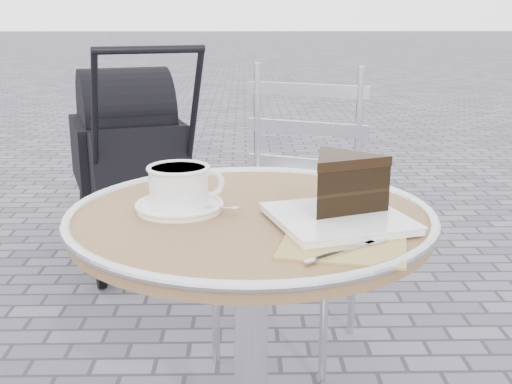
{
  "coord_description": "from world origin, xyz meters",
  "views": [
    {
      "loc": [
        -0.01,
        -1.19,
        1.11
      ],
      "look_at": [
        0.01,
        -0.03,
        0.78
      ],
      "focal_mm": 45.0,
      "sensor_mm": 36.0,
      "label": 1
    }
  ],
  "objects_px": {
    "cappuccino_set": "(180,191)",
    "bistro_chair": "(299,175)",
    "cafe_table": "(251,290)",
    "baby_stroller": "(131,162)",
    "cake_plate_set": "(342,191)"
  },
  "relations": [
    {
      "from": "cappuccino_set",
      "to": "bistro_chair",
      "type": "xyz_separation_m",
      "value": [
        0.31,
        0.86,
        -0.19
      ]
    },
    {
      "from": "cafe_table",
      "to": "baby_stroller",
      "type": "bearing_deg",
      "value": 107.46
    },
    {
      "from": "cafe_table",
      "to": "bistro_chair",
      "type": "distance_m",
      "value": 0.9
    },
    {
      "from": "cappuccino_set",
      "to": "cake_plate_set",
      "type": "relative_size",
      "value": 0.54
    },
    {
      "from": "cappuccino_set",
      "to": "cake_plate_set",
      "type": "distance_m",
      "value": 0.32
    },
    {
      "from": "bistro_chair",
      "to": "cappuccino_set",
      "type": "bearing_deg",
      "value": -86.55
    },
    {
      "from": "cake_plate_set",
      "to": "baby_stroller",
      "type": "relative_size",
      "value": 0.35
    },
    {
      "from": "cappuccino_set",
      "to": "baby_stroller",
      "type": "height_order",
      "value": "baby_stroller"
    },
    {
      "from": "cappuccino_set",
      "to": "cafe_table",
      "type": "bearing_deg",
      "value": -25.29
    },
    {
      "from": "cappuccino_set",
      "to": "bistro_chair",
      "type": "distance_m",
      "value": 0.93
    },
    {
      "from": "cappuccino_set",
      "to": "cake_plate_set",
      "type": "xyz_separation_m",
      "value": [
        0.31,
        -0.07,
        0.02
      ]
    },
    {
      "from": "cappuccino_set",
      "to": "cake_plate_set",
      "type": "bearing_deg",
      "value": -29.28
    },
    {
      "from": "cake_plate_set",
      "to": "bistro_chair",
      "type": "bearing_deg",
      "value": 73.43
    },
    {
      "from": "cake_plate_set",
      "to": "baby_stroller",
      "type": "xyz_separation_m",
      "value": [
        -0.7,
        1.74,
        -0.34
      ]
    },
    {
      "from": "cafe_table",
      "to": "baby_stroller",
      "type": "distance_m",
      "value": 1.78
    }
  ]
}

